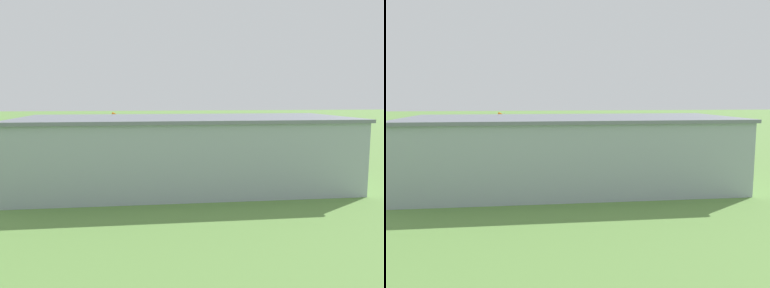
{
  "view_description": "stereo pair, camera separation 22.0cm",
  "coord_description": "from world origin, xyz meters",
  "views": [
    {
      "loc": [
        9.48,
        72.55,
        10.05
      ],
      "look_at": [
        0.9,
        10.93,
        2.27
      ],
      "focal_mm": 35.72,
      "sensor_mm": 36.0,
      "label": 1
    },
    {
      "loc": [
        9.26,
        72.58,
        10.05
      ],
      "look_at": [
        0.9,
        10.93,
        2.27
      ],
      "focal_mm": 35.72,
      "sensor_mm": 36.0,
      "label": 2
    }
  ],
  "objects": [
    {
      "name": "ground_plane",
      "position": [
        0.0,
        0.0,
        0.0
      ],
      "size": [
        400.0,
        400.0,
        0.0
      ],
      "primitive_type": "plane",
      "color": "#608C42"
    },
    {
      "name": "hangar",
      "position": [
        4.36,
        30.7,
        3.91
      ],
      "size": [
        35.8,
        15.17,
        7.81
      ],
      "color": "#99A3AD",
      "rests_on": "ground_plane"
    },
    {
      "name": "biplane",
      "position": [
        -1.3,
        4.45,
        2.65
      ],
      "size": [
        8.84,
        6.87,
        3.77
      ],
      "color": "silver"
    },
    {
      "name": "car_red",
      "position": [
        22.97,
        16.04,
        0.83
      ],
      "size": [
        2.29,
        4.19,
        1.62
      ],
      "color": "red",
      "rests_on": "ground_plane"
    },
    {
      "name": "person_watching_takeoff",
      "position": [
        -14.5,
        18.55,
        0.8
      ],
      "size": [
        0.48,
        0.48,
        1.61
      ],
      "color": "#B23333",
      "rests_on": "ground_plane"
    },
    {
      "name": "person_crossing_taxiway",
      "position": [
        -12.42,
        17.41,
        0.88
      ],
      "size": [
        0.53,
        0.53,
        1.76
      ],
      "color": "#33723F",
      "rests_on": "ground_plane"
    },
    {
      "name": "person_at_fence_line",
      "position": [
        17.39,
        12.43,
        0.77
      ],
      "size": [
        0.52,
        0.52,
        1.56
      ],
      "color": "orange",
      "rests_on": "ground_plane"
    },
    {
      "name": "person_near_hangar_door",
      "position": [
        -9.48,
        11.84,
        0.85
      ],
      "size": [
        0.49,
        0.49,
        1.71
      ],
      "color": "#3F3F47",
      "rests_on": "ground_plane"
    },
    {
      "name": "windsock",
      "position": [
        13.88,
        -0.82,
        6.18
      ],
      "size": [
        1.35,
        1.42,
        7.06
      ],
      "color": "silver",
      "rests_on": "ground_plane"
    }
  ]
}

